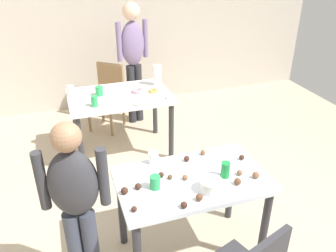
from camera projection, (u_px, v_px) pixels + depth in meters
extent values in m
plane|color=tan|center=(195.00, 243.00, 2.98)|extent=(6.40, 6.40, 0.00)
cube|color=#BCB2A3|center=(115.00, 19.00, 5.05)|extent=(6.40, 0.10, 2.60)
cube|color=silver|center=(192.00, 180.00, 2.56)|extent=(1.11, 0.66, 0.04)
cylinder|color=#2D2D33|center=(264.00, 228.00, 2.65)|extent=(0.06, 0.06, 0.71)
cylinder|color=#2D2D33|center=(122.00, 210.00, 2.83)|extent=(0.06, 0.06, 0.71)
cylinder|color=#2D2D33|center=(231.00, 186.00, 3.11)|extent=(0.06, 0.06, 0.71)
cube|color=white|center=(120.00, 96.00, 3.95)|extent=(1.14, 0.78, 0.04)
cylinder|color=#2D2D33|center=(81.00, 146.00, 3.71)|extent=(0.06, 0.06, 0.71)
cylinder|color=#2D2D33|center=(171.00, 132.00, 3.99)|extent=(0.06, 0.06, 0.71)
cylinder|color=#2D2D33|center=(75.00, 120.00, 4.26)|extent=(0.06, 0.06, 0.71)
cylinder|color=#2D2D33|center=(155.00, 109.00, 4.55)|extent=(0.06, 0.06, 0.71)
cube|color=olive|center=(105.00, 99.00, 4.63)|extent=(0.56, 0.56, 0.04)
cube|color=olive|center=(111.00, 79.00, 4.67)|extent=(0.32, 0.27, 0.42)
cylinder|color=olive|center=(111.00, 122.00, 4.54)|extent=(0.04, 0.04, 0.41)
cylinder|color=olive|center=(89.00, 118.00, 4.65)|extent=(0.04, 0.04, 0.41)
cylinder|color=olive|center=(124.00, 111.00, 4.82)|extent=(0.04, 0.04, 0.41)
cylinder|color=olive|center=(102.00, 108.00, 4.93)|extent=(0.04, 0.04, 0.41)
cylinder|color=#383D4C|center=(76.00, 251.00, 2.46)|extent=(0.11, 0.11, 0.69)
cylinder|color=#383D4C|center=(92.00, 250.00, 2.47)|extent=(0.11, 0.11, 0.69)
ellipsoid|color=#333338|center=(73.00, 184.00, 2.19)|extent=(0.35, 0.26, 0.49)
sphere|color=#997051|center=(66.00, 137.00, 2.03)|extent=(0.19, 0.19, 0.19)
cylinder|color=#333338|center=(41.00, 181.00, 2.15)|extent=(0.08, 0.08, 0.42)
cylinder|color=#333338|center=(103.00, 177.00, 2.19)|extent=(0.08, 0.08, 0.42)
cylinder|color=#28282D|center=(139.00, 93.00, 4.87)|extent=(0.11, 0.11, 0.83)
cylinder|color=#28282D|center=(131.00, 95.00, 4.81)|extent=(0.11, 0.11, 0.83)
ellipsoid|color=slate|center=(133.00, 44.00, 4.51)|extent=(0.36, 0.27, 0.58)
sphere|color=beige|center=(131.00, 11.00, 4.32)|extent=(0.22, 0.22, 0.22)
cylinder|color=slate|center=(145.00, 38.00, 4.58)|extent=(0.08, 0.08, 0.50)
cylinder|color=slate|center=(119.00, 42.00, 4.40)|extent=(0.08, 0.08, 0.50)
cylinder|color=white|center=(211.00, 185.00, 2.41)|extent=(0.16, 0.16, 0.08)
cylinder|color=#198438|center=(225.00, 170.00, 2.54)|extent=(0.07, 0.07, 0.12)
cube|color=silver|center=(218.00, 155.00, 2.82)|extent=(0.17, 0.02, 0.01)
cylinder|color=green|center=(155.00, 182.00, 2.43)|extent=(0.07, 0.07, 0.10)
cylinder|color=white|center=(153.00, 158.00, 2.71)|extent=(0.08, 0.08, 0.09)
sphere|color=#3D2319|center=(242.00, 157.00, 2.76)|extent=(0.04, 0.04, 0.04)
sphere|color=brown|center=(203.00, 152.00, 2.82)|extent=(0.04, 0.04, 0.04)
sphere|color=#3D2319|center=(187.00, 159.00, 2.74)|extent=(0.05, 0.05, 0.05)
sphere|color=brown|center=(256.00, 175.00, 2.54)|extent=(0.05, 0.05, 0.05)
sphere|color=#3D2319|center=(184.00, 205.00, 2.25)|extent=(0.05, 0.05, 0.05)
sphere|color=brown|center=(185.00, 177.00, 2.53)|extent=(0.04, 0.04, 0.04)
sphere|color=brown|center=(238.00, 181.00, 2.47)|extent=(0.05, 0.05, 0.05)
sphere|color=brown|center=(170.00, 177.00, 2.53)|extent=(0.04, 0.04, 0.04)
sphere|color=brown|center=(240.00, 173.00, 2.57)|extent=(0.04, 0.04, 0.04)
sphere|color=brown|center=(199.00, 197.00, 2.32)|extent=(0.05, 0.05, 0.05)
sphere|color=#3D2319|center=(138.00, 186.00, 2.43)|extent=(0.05, 0.05, 0.05)
sphere|color=#3D2319|center=(125.00, 191.00, 2.38)|extent=(0.05, 0.05, 0.05)
sphere|color=#3D2319|center=(161.00, 175.00, 2.55)|extent=(0.04, 0.04, 0.04)
sphere|color=#3D2319|center=(134.00, 209.00, 2.23)|extent=(0.04, 0.04, 0.04)
cylinder|color=white|center=(157.00, 75.00, 4.17)|extent=(0.11, 0.11, 0.24)
cylinder|color=white|center=(70.00, 91.00, 3.90)|extent=(0.08, 0.08, 0.12)
cylinder|color=green|center=(99.00, 91.00, 3.91)|extent=(0.09, 0.09, 0.11)
cylinder|color=green|center=(94.00, 101.00, 3.64)|extent=(0.07, 0.07, 0.11)
torus|color=pink|center=(138.00, 91.00, 4.00)|extent=(0.13, 0.13, 0.04)
torus|color=white|center=(170.00, 97.00, 3.86)|extent=(0.11, 0.11, 0.03)
torus|color=white|center=(139.00, 103.00, 3.69)|extent=(0.11, 0.11, 0.03)
torus|color=gold|center=(153.00, 91.00, 4.01)|extent=(0.11, 0.11, 0.03)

